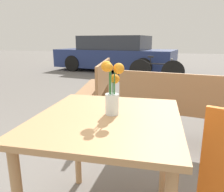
{
  "coord_description": "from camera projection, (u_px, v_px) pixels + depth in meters",
  "views": [
    {
      "loc": [
        0.37,
        -1.1,
        1.16
      ],
      "look_at": [
        0.02,
        0.04,
        0.86
      ],
      "focal_mm": 35.0,
      "sensor_mm": 36.0,
      "label": 1
    }
  ],
  "objects": [
    {
      "name": "bench_middle",
      "position": [
        98.0,
        87.0,
        3.41
      ],
      "size": [
        0.65,
        1.48,
        0.85
      ],
      "color": "#9E7047",
      "rests_on": "ground_plane"
    },
    {
      "name": "flower_vase",
      "position": [
        112.0,
        91.0,
        1.23
      ],
      "size": [
        0.13,
        0.12,
        0.3
      ],
      "color": "silver",
      "rests_on": "table_front"
    },
    {
      "name": "bench_near",
      "position": [
        212.0,
        112.0,
        2.15
      ],
      "size": [
        1.92,
        0.57,
        0.85
      ],
      "color": "#9E7047",
      "rests_on": "ground_plane"
    },
    {
      "name": "table_front",
      "position": [
        107.0,
        134.0,
        1.26
      ],
      "size": [
        0.87,
        0.94,
        0.75
      ],
      "color": "tan",
      "rests_on": "ground_plane"
    },
    {
      "name": "parked_car",
      "position": [
        115.0,
        54.0,
        8.48
      ],
      "size": [
        4.68,
        2.3,
        1.32
      ],
      "color": "navy",
      "rests_on": "ground_plane"
    },
    {
      "name": "bicycle",
      "position": [
        156.0,
        71.0,
        6.13
      ],
      "size": [
        1.55,
        0.44,
        0.73
      ],
      "color": "black",
      "rests_on": "ground_plane"
    }
  ]
}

